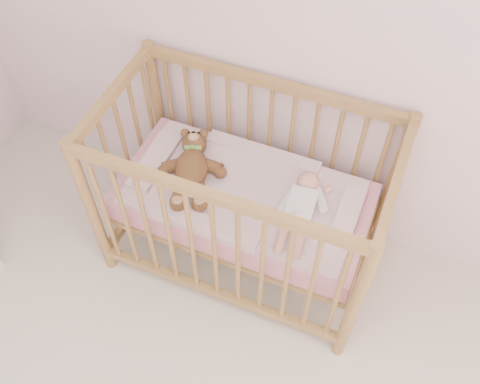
% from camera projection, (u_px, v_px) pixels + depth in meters
% --- Properties ---
extents(wall_back, '(4.00, 0.02, 2.70)m').
position_uv_depth(wall_back, '(335.00, 15.00, 2.12)').
color(wall_back, silver).
rests_on(wall_back, floor).
extents(crib, '(1.36, 0.76, 1.00)m').
position_uv_depth(crib, '(244.00, 199.00, 2.63)').
color(crib, olive).
rests_on(crib, floor).
extents(mattress, '(1.22, 0.62, 0.13)m').
position_uv_depth(mattress, '(244.00, 201.00, 2.64)').
color(mattress, pink).
rests_on(mattress, crib).
extents(blanket, '(1.10, 0.58, 0.06)m').
position_uv_depth(blanket, '(244.00, 192.00, 2.58)').
color(blanket, pink).
rests_on(blanket, mattress).
extents(baby, '(0.27, 0.51, 0.12)m').
position_uv_depth(baby, '(301.00, 204.00, 2.44)').
color(baby, white).
rests_on(baby, blanket).
extents(teddy_bear, '(0.50, 0.59, 0.14)m').
position_uv_depth(teddy_bear, '(191.00, 168.00, 2.56)').
color(teddy_bear, brown).
rests_on(teddy_bear, blanket).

